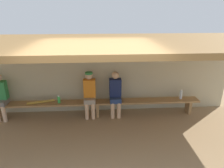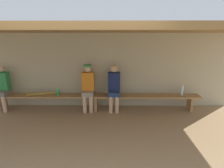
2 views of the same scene
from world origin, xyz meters
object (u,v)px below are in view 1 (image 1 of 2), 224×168
player_middle (90,92)px  bench (97,104)px  player_rightmost (0,95)px  water_bottle_green (59,99)px  water_bottle_blue (181,94)px  player_in_red (115,92)px  baseball_bat (41,102)px

player_middle → bench: bearing=-1.0°
player_rightmost → water_bottle_green: size_ratio=5.99×
bench → water_bottle_blue: size_ratio=21.14×
bench → player_in_red: player_in_red is taller
bench → player_rightmost: (-2.69, 0.00, 0.34)m
bench → player_in_red: (0.52, 0.00, 0.34)m
player_middle → baseball_bat: bearing=-179.9°
water_bottle_blue → baseball_bat: size_ratio=0.38×
water_bottle_green → baseball_bat: (-0.52, 0.02, -0.07)m
bench → water_bottle_blue: bearing=0.8°
water_bottle_blue → baseball_bat: 4.10m
bench → baseball_bat: bearing=-180.0°
player_in_red → player_rightmost: 3.21m
bench → water_bottle_blue: (2.49, 0.04, 0.21)m
player_middle → water_bottle_blue: bearing=0.7°
bench → player_rightmost: size_ratio=4.49×
water_bottle_blue → player_in_red: bearing=-179.0°
bench → water_bottle_green: bearing=-178.9°
player_middle → water_bottle_blue: player_middle is taller
water_bottle_green → water_bottle_blue: water_bottle_blue is taller
player_middle → baseball_bat: size_ratio=1.78×
player_rightmost → water_bottle_blue: (5.18, 0.03, -0.13)m
player_middle → player_rightmost: bearing=-180.0°
bench → water_bottle_blue: water_bottle_blue is taller
player_rightmost → water_bottle_green: (1.60, -0.02, -0.16)m
player_in_red → player_middle: bearing=180.0°
player_rightmost → water_bottle_blue: 5.18m
bench → player_in_red: 0.63m
player_in_red → water_bottle_blue: bearing=1.0°
player_middle → water_bottle_green: 0.90m
bench → baseball_bat: size_ratio=7.95×
player_rightmost → baseball_bat: player_rightmost is taller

